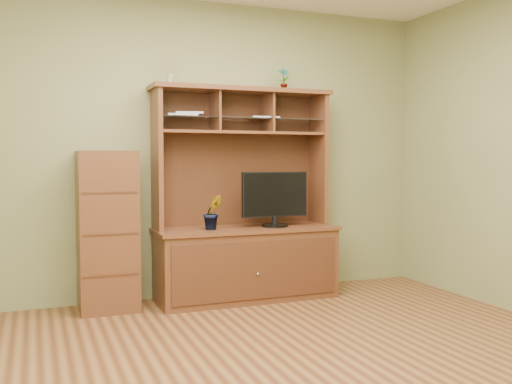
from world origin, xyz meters
TOP-DOWN VIEW (x-y plane):
  - room at (0.00, 0.00)m, footprint 4.54×4.04m
  - media_hutch at (0.35, 1.73)m, footprint 1.66×0.61m
  - monitor at (0.60, 1.65)m, footprint 0.63×0.24m
  - orchid_plant at (0.02, 1.65)m, footprint 0.17×0.14m
  - top_plant at (0.76, 1.80)m, footprint 0.12×0.09m
  - reed_diffuser at (-0.31, 1.81)m, footprint 0.06×0.06m
  - magazines at (0.06, 1.81)m, footprint 1.05×0.24m
  - side_cabinet at (-0.86, 1.77)m, footprint 0.48×0.43m

SIDE VIEW (x-z plane):
  - media_hutch at x=0.35m, z-range -0.43..1.47m
  - side_cabinet at x=-0.86m, z-range 0.00..1.33m
  - orchid_plant at x=0.02m, z-range 0.65..0.95m
  - monitor at x=0.60m, z-range 0.66..1.16m
  - room at x=0.00m, z-range -0.02..2.72m
  - magazines at x=0.06m, z-range 1.63..1.67m
  - top_plant at x=0.76m, z-range 1.90..2.11m
  - reed_diffuser at x=-0.31m, z-range 1.87..2.17m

